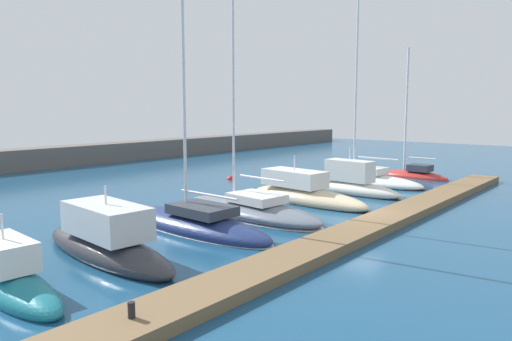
{
  "coord_description": "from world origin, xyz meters",
  "views": [
    {
      "loc": [
        -23.41,
        -11.88,
        5.96
      ],
      "look_at": [
        -2.22,
        5.43,
        2.4
      ],
      "focal_mm": 33.94,
      "sensor_mm": 36.0,
      "label": 1
    }
  ],
  "objects_px": {
    "sailboat_navy_third": "(194,223)",
    "sailboat_white_seventh": "(366,179)",
    "motorboat_charcoal_second": "(106,241)",
    "sailboat_red_eighth": "(414,175)",
    "sailboat_slate_fourth": "(251,208)",
    "dock_bollard": "(131,310)",
    "mooring_buoy_red": "(231,179)",
    "motorboat_sand_fifth": "(304,194)",
    "motorboat_ivory_sixth": "(350,184)",
    "motorboat_teal_nearest": "(6,278)"
  },
  "relations": [
    {
      "from": "motorboat_teal_nearest",
      "to": "sailboat_red_eighth",
      "type": "relative_size",
      "value": 0.65
    },
    {
      "from": "motorboat_charcoal_second",
      "to": "sailboat_red_eighth",
      "type": "bearing_deg",
      "value": -87.04
    },
    {
      "from": "motorboat_charcoal_second",
      "to": "sailboat_navy_third",
      "type": "height_order",
      "value": "sailboat_navy_third"
    },
    {
      "from": "sailboat_navy_third",
      "to": "dock_bollard",
      "type": "bearing_deg",
      "value": 130.48
    },
    {
      "from": "sailboat_navy_third",
      "to": "mooring_buoy_red",
      "type": "xyz_separation_m",
      "value": [
        13.56,
        9.88,
        -0.31
      ]
    },
    {
      "from": "motorboat_charcoal_second",
      "to": "dock_bollard",
      "type": "distance_m",
      "value": 7.2
    },
    {
      "from": "mooring_buoy_red",
      "to": "sailboat_white_seventh",
      "type": "bearing_deg",
      "value": -61.79
    },
    {
      "from": "motorboat_ivory_sixth",
      "to": "motorboat_sand_fifth",
      "type": "bearing_deg",
      "value": 86.29
    },
    {
      "from": "motorboat_sand_fifth",
      "to": "mooring_buoy_red",
      "type": "bearing_deg",
      "value": -16.11
    },
    {
      "from": "motorboat_sand_fifth",
      "to": "mooring_buoy_red",
      "type": "height_order",
      "value": "motorboat_sand_fifth"
    },
    {
      "from": "sailboat_slate_fourth",
      "to": "motorboat_sand_fifth",
      "type": "distance_m",
      "value": 5.2
    },
    {
      "from": "sailboat_navy_third",
      "to": "sailboat_white_seventh",
      "type": "distance_m",
      "value": 18.79
    },
    {
      "from": "motorboat_teal_nearest",
      "to": "dock_bollard",
      "type": "bearing_deg",
      "value": -168.9
    },
    {
      "from": "mooring_buoy_red",
      "to": "dock_bollard",
      "type": "bearing_deg",
      "value": -143.16
    },
    {
      "from": "motorboat_ivory_sixth",
      "to": "sailboat_red_eighth",
      "type": "distance_m",
      "value": 10.14
    },
    {
      "from": "motorboat_charcoal_second",
      "to": "motorboat_ivory_sixth",
      "type": "xyz_separation_m",
      "value": [
        19.31,
        -0.56,
        -0.01
      ]
    },
    {
      "from": "sailboat_slate_fourth",
      "to": "dock_bollard",
      "type": "bearing_deg",
      "value": 123.66
    },
    {
      "from": "sailboat_slate_fourth",
      "to": "sailboat_white_seventh",
      "type": "bearing_deg",
      "value": -82.42
    },
    {
      "from": "sailboat_slate_fourth",
      "to": "dock_bollard",
      "type": "height_order",
      "value": "sailboat_slate_fourth"
    },
    {
      "from": "dock_bollard",
      "to": "motorboat_teal_nearest",
      "type": "bearing_deg",
      "value": 96.93
    },
    {
      "from": "sailboat_red_eighth",
      "to": "motorboat_charcoal_second",
      "type": "bearing_deg",
      "value": 90.93
    },
    {
      "from": "motorboat_sand_fifth",
      "to": "sailboat_red_eighth",
      "type": "height_order",
      "value": "sailboat_red_eighth"
    },
    {
      "from": "motorboat_ivory_sixth",
      "to": "mooring_buoy_red",
      "type": "height_order",
      "value": "motorboat_ivory_sixth"
    },
    {
      "from": "motorboat_ivory_sixth",
      "to": "sailboat_slate_fourth",
      "type": "bearing_deg",
      "value": 90.53
    },
    {
      "from": "sailboat_slate_fourth",
      "to": "motorboat_ivory_sixth",
      "type": "bearing_deg",
      "value": -88.56
    },
    {
      "from": "motorboat_charcoal_second",
      "to": "motorboat_ivory_sixth",
      "type": "distance_m",
      "value": 19.32
    },
    {
      "from": "motorboat_sand_fifth",
      "to": "sailboat_white_seventh",
      "type": "bearing_deg",
      "value": -81.13
    },
    {
      "from": "motorboat_charcoal_second",
      "to": "motorboat_sand_fifth",
      "type": "relative_size",
      "value": 0.97
    },
    {
      "from": "sailboat_slate_fourth",
      "to": "mooring_buoy_red",
      "type": "distance_m",
      "value": 13.77
    },
    {
      "from": "motorboat_teal_nearest",
      "to": "sailboat_slate_fourth",
      "type": "relative_size",
      "value": 0.37
    },
    {
      "from": "sailboat_slate_fourth",
      "to": "sailboat_red_eighth",
      "type": "xyz_separation_m",
      "value": [
        19.99,
        -1.48,
        -0.13
      ]
    },
    {
      "from": "mooring_buoy_red",
      "to": "motorboat_charcoal_second",
      "type": "bearing_deg",
      "value": -151.24
    },
    {
      "from": "sailboat_red_eighth",
      "to": "motorboat_teal_nearest",
      "type": "bearing_deg",
      "value": 92.16
    },
    {
      "from": "motorboat_charcoal_second",
      "to": "sailboat_navy_third",
      "type": "distance_m",
      "value": 5.31
    },
    {
      "from": "sailboat_navy_third",
      "to": "sailboat_white_seventh",
      "type": "bearing_deg",
      "value": -87.11
    },
    {
      "from": "sailboat_slate_fourth",
      "to": "sailboat_red_eighth",
      "type": "height_order",
      "value": "sailboat_slate_fourth"
    },
    {
      "from": "motorboat_charcoal_second",
      "to": "sailboat_red_eighth",
      "type": "relative_size",
      "value": 0.79
    },
    {
      "from": "motorboat_sand_fifth",
      "to": "motorboat_ivory_sixth",
      "type": "xyz_separation_m",
      "value": [
        4.68,
        -0.76,
        0.15
      ]
    },
    {
      "from": "motorboat_teal_nearest",
      "to": "sailboat_red_eighth",
      "type": "distance_m",
      "value": 33.56
    },
    {
      "from": "sailboat_white_seventh",
      "to": "sailboat_red_eighth",
      "type": "bearing_deg",
      "value": -102.8
    },
    {
      "from": "sailboat_white_seventh",
      "to": "sailboat_slate_fourth",
      "type": "bearing_deg",
      "value": 96.84
    },
    {
      "from": "motorboat_charcoal_second",
      "to": "sailboat_white_seventh",
      "type": "bearing_deg",
      "value": -83.31
    },
    {
      "from": "motorboat_charcoal_second",
      "to": "dock_bollard",
      "type": "height_order",
      "value": "motorboat_charcoal_second"
    },
    {
      "from": "motorboat_charcoal_second",
      "to": "sailboat_navy_third",
      "type": "relative_size",
      "value": 0.55
    },
    {
      "from": "sailboat_navy_third",
      "to": "dock_bollard",
      "type": "distance_m",
      "value": 11.05
    },
    {
      "from": "sailboat_red_eighth",
      "to": "mooring_buoy_red",
      "type": "relative_size",
      "value": 18.11
    },
    {
      "from": "motorboat_charcoal_second",
      "to": "mooring_buoy_red",
      "type": "height_order",
      "value": "motorboat_charcoal_second"
    },
    {
      "from": "motorboat_teal_nearest",
      "to": "mooring_buoy_red",
      "type": "height_order",
      "value": "motorboat_teal_nearest"
    },
    {
      "from": "sailboat_white_seventh",
      "to": "dock_bollard",
      "type": "xyz_separation_m",
      "value": [
        -27.49,
        -6.94,
        0.29
      ]
    },
    {
      "from": "motorboat_ivory_sixth",
      "to": "sailboat_white_seventh",
      "type": "xyz_separation_m",
      "value": [
        4.76,
        1.16,
        -0.3
      ]
    }
  ]
}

